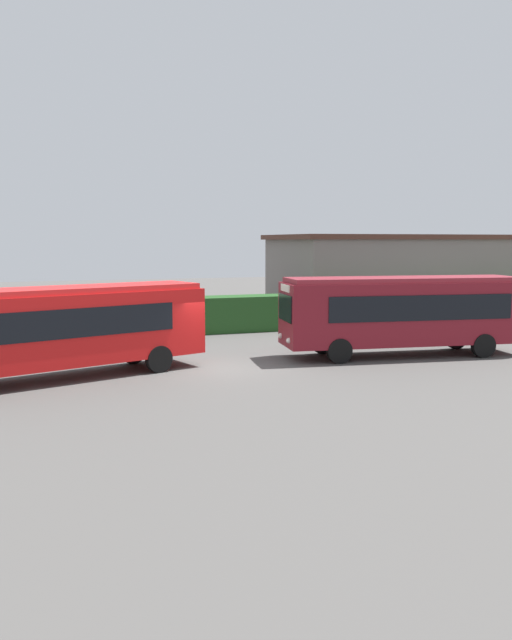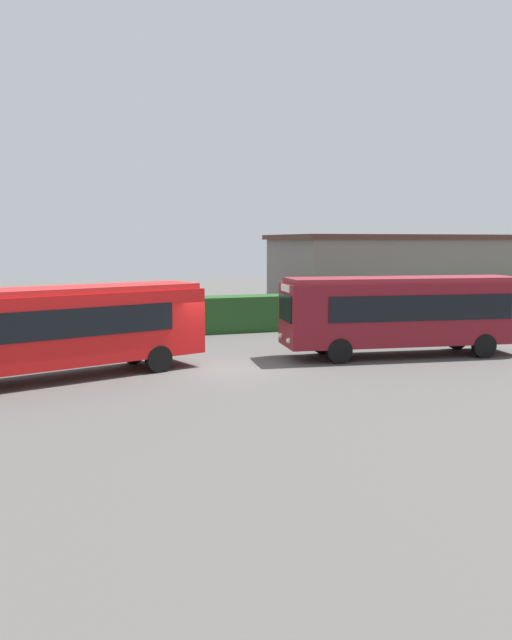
% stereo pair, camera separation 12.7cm
% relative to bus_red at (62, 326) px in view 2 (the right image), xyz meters
% --- Properties ---
extents(ground_plane, '(115.90, 115.90, 0.00)m').
position_rel_bus_red_xyz_m(ground_plane, '(5.61, -0.00, -1.85)').
color(ground_plane, '#514F4C').
extents(bus_red, '(10.47, 5.36, 3.20)m').
position_rel_bus_red_xyz_m(bus_red, '(0.00, 0.00, 0.00)').
color(bus_red, red).
rests_on(bus_red, ground_plane).
extents(bus_maroon, '(10.34, 3.73, 3.30)m').
position_rel_bus_red_xyz_m(bus_maroon, '(13.59, 0.06, 0.05)').
color(bus_maroon, maroon).
rests_on(bus_maroon, ground_plane).
extents(hedge_row, '(69.95, 1.76, 1.88)m').
position_rel_bus_red_xyz_m(hedge_row, '(5.61, 9.35, -0.91)').
color(hedge_row, '#224C1F').
rests_on(hedge_row, ground_plane).
extents(depot_building, '(14.55, 8.07, 5.18)m').
position_rel_bus_red_xyz_m(depot_building, '(20.84, 13.51, 0.76)').
color(depot_building, slate).
rests_on(depot_building, ground_plane).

